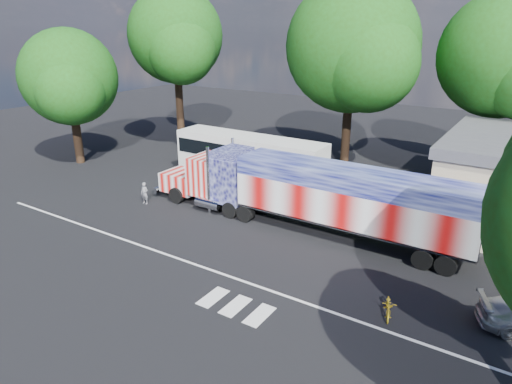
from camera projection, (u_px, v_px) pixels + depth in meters
The scene contains 10 objects.
ground at pixel (226, 240), 25.04m from camera, with size 100.00×100.00×0.00m, color black.
lane_markings at pixel (208, 280), 21.20m from camera, with size 30.00×2.67×0.01m.
semi_truck at pixel (309, 193), 25.68m from camera, with size 20.18×3.19×4.30m.
coach_bus at pixel (250, 158), 33.82m from camera, with size 11.87×2.76×3.45m.
woman at pixel (145, 193), 29.91m from camera, with size 0.53×0.35×1.46m, color slate.
bicycle at pixel (389, 307), 18.47m from camera, with size 0.55×1.58×0.83m, color gold.
tree_w_a at pixel (70, 78), 36.56m from camera, with size 8.05×7.67×10.97m.
tree_n_mid at pixel (354, 47), 34.72m from camera, with size 10.65×10.14×14.64m.
tree_ne_a at pixel (505, 56), 31.29m from camera, with size 9.12×8.68×13.50m.
tree_nw_a at pixel (176, 36), 40.72m from camera, with size 8.89×8.47×14.42m.
Camera 1 is at (13.59, -18.07, 11.19)m, focal length 32.00 mm.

